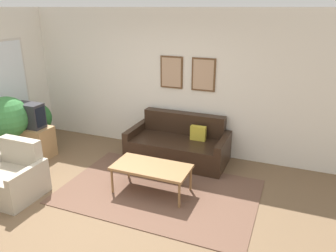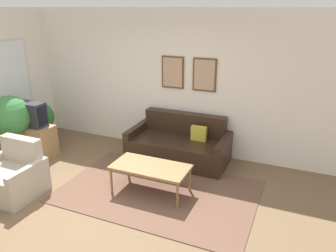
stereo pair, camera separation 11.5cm
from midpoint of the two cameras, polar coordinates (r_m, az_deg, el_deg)
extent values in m
plane|color=brown|center=(4.80, -13.13, -14.87)|extent=(16.00, 16.00, 0.00)
cube|color=brown|center=(5.19, -2.23, -11.31)|extent=(2.98, 1.90, 0.01)
cube|color=white|center=(6.33, -0.85, 7.72)|extent=(8.00, 0.06, 2.70)
cube|color=brown|center=(6.20, 0.09, 9.35)|extent=(0.44, 0.03, 0.60)
cube|color=tan|center=(6.19, 0.03, 9.32)|extent=(0.38, 0.01, 0.54)
cube|color=brown|center=(6.00, 5.65, 8.89)|extent=(0.44, 0.03, 0.60)
cube|color=tan|center=(5.99, 5.60, 8.86)|extent=(0.38, 0.01, 0.54)
cube|color=beige|center=(7.02, -27.59, 6.89)|extent=(0.02, 1.28, 1.52)
cube|color=white|center=(7.02, -27.56, 6.88)|extent=(0.02, 1.20, 1.44)
cube|color=black|center=(6.08, 1.11, -4.16)|extent=(1.58, 0.90, 0.42)
cube|color=black|center=(6.23, 2.30, 0.54)|extent=(1.58, 0.20, 0.41)
cube|color=black|center=(6.38, -6.02, -2.39)|extent=(0.12, 0.90, 0.56)
cube|color=black|center=(5.83, 8.96, -4.77)|extent=(0.12, 0.90, 0.56)
cube|color=gold|center=(5.94, 4.72, -1.31)|extent=(0.28, 0.10, 0.28)
cube|color=olive|center=(4.99, -3.57, -7.19)|extent=(1.17, 0.59, 0.04)
cylinder|color=olive|center=(5.14, -10.35, -9.46)|extent=(0.04, 0.04, 0.40)
cylinder|color=olive|center=(4.71, 1.25, -12.08)|extent=(0.04, 0.04, 0.40)
cylinder|color=olive|center=(5.52, -7.52, -7.08)|extent=(0.04, 0.04, 0.40)
cylinder|color=olive|center=(5.12, 3.33, -9.22)|extent=(0.04, 0.04, 0.40)
cube|color=#A87F51|center=(6.76, -22.90, -2.49)|extent=(0.76, 0.44, 0.59)
cube|color=#2D2D33|center=(6.59, -23.51, 1.71)|extent=(0.55, 0.28, 0.46)
cube|color=black|center=(6.40, -21.75, 1.45)|extent=(0.01, 0.23, 0.36)
cube|color=#B2A893|center=(5.54, -26.35, -9.00)|extent=(0.69, 0.76, 0.42)
cube|color=#B2A893|center=(5.54, -24.76, -3.96)|extent=(0.69, 0.16, 0.41)
cube|color=#B2A893|center=(5.24, -23.54, -9.44)|extent=(0.09, 0.76, 0.54)
cylinder|color=#383D42|center=(6.83, -25.72, -4.12)|extent=(0.24, 0.24, 0.28)
cylinder|color=#51381E|center=(6.74, -26.04, -2.16)|extent=(0.04, 0.04, 0.23)
sphere|color=#3D8442|center=(6.60, -26.61, 1.34)|extent=(0.76, 0.76, 0.76)
cylinder|color=slate|center=(7.23, -21.85, -2.66)|extent=(0.32, 0.32, 0.18)
cylinder|color=#51381E|center=(7.16, -22.04, -1.33)|extent=(0.04, 0.04, 0.18)
sphere|color=#28662D|center=(7.05, -22.40, 1.29)|extent=(0.60, 0.60, 0.60)
cylinder|color=beige|center=(7.13, -22.40, -2.90)|extent=(0.21, 0.21, 0.21)
cylinder|color=#51381E|center=(7.07, -22.59, -1.56)|extent=(0.04, 0.04, 0.14)
sphere|color=#28662D|center=(6.98, -22.89, 0.55)|extent=(0.48, 0.48, 0.48)
camera|label=1|loc=(0.06, -90.61, -0.22)|focal=35.00mm
camera|label=2|loc=(0.06, 89.39, 0.22)|focal=35.00mm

